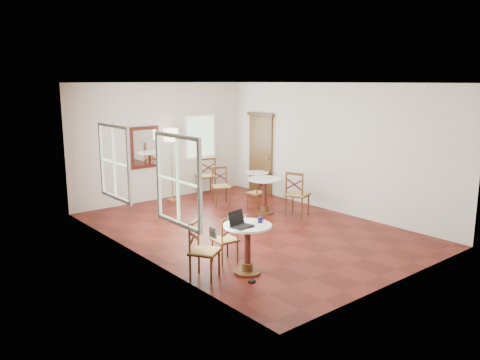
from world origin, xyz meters
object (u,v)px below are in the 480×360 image
(chair_mid_a, at_px, (257,193))
(water_glass, at_px, (245,217))
(floor_lamp, at_px, (171,140))
(navy_mug, at_px, (260,220))
(chair_back_a, at_px, (206,176))
(chair_back_b, at_px, (221,186))
(cafe_table_mid, at_px, (265,192))
(chair_mid_b, at_px, (297,194))
(mouse, at_px, (251,226))
(power_adapter, at_px, (252,282))
(chair_near_a, at_px, (226,239))
(chair_near_b, at_px, (203,251))
(laptop, at_px, (239,223))
(cafe_table_near, at_px, (248,243))
(cafe_table_back, at_px, (257,181))

(chair_mid_a, xyz_separation_m, water_glass, (-2.63, -2.67, 0.46))
(floor_lamp, xyz_separation_m, navy_mug, (-1.42, -4.98, -0.72))
(chair_back_a, height_order, water_glass, chair_back_a)
(chair_back_b, distance_m, water_glass, 4.31)
(cafe_table_mid, xyz_separation_m, chair_mid_b, (0.39, -0.66, 0.01))
(mouse, height_order, power_adapter, mouse)
(mouse, bearing_deg, floor_lamp, 81.85)
(chair_near_a, bearing_deg, navy_mug, 111.11)
(floor_lamp, xyz_separation_m, power_adapter, (-1.84, -5.27, -1.56))
(chair_near_b, xyz_separation_m, laptop, (0.50, -0.28, 0.42))
(chair_mid_b, xyz_separation_m, navy_mug, (-2.81, -1.89, 0.35))
(chair_mid_b, relative_size, laptop, 2.77)
(chair_back_a, relative_size, floor_lamp, 0.55)
(cafe_table_near, relative_size, navy_mug, 6.81)
(cafe_table_mid, height_order, mouse, mouse)
(chair_mid_a, bearing_deg, chair_back_b, -73.57)
(cafe_table_mid, bearing_deg, chair_back_a, 88.27)
(cafe_table_back, xyz_separation_m, floor_lamp, (-1.99, 1.05, 1.17))
(laptop, height_order, mouse, laptop)
(power_adapter, bearing_deg, mouse, 52.43)
(chair_back_b, relative_size, laptop, 2.47)
(floor_lamp, relative_size, navy_mug, 15.55)
(laptop, distance_m, mouse, 0.19)
(chair_near_b, distance_m, chair_mid_b, 4.02)
(cafe_table_back, xyz_separation_m, chair_mid_b, (-0.60, -2.04, 0.11))
(cafe_table_near, distance_m, chair_back_b, 4.53)
(laptop, bearing_deg, cafe_table_mid, 31.92)
(cafe_table_mid, xyz_separation_m, chair_back_b, (-0.26, 1.34, -0.05))
(chair_mid_a, relative_size, chair_back_a, 0.79)
(water_glass, bearing_deg, chair_near_a, 103.31)
(chair_mid_a, distance_m, water_glass, 3.78)
(floor_lamp, height_order, mouse, floor_lamp)
(chair_mid_b, relative_size, power_adapter, 10.31)
(chair_near_b, relative_size, chair_mid_a, 1.13)
(cafe_table_back, distance_m, chair_back_a, 1.40)
(cafe_table_near, bearing_deg, mouse, -109.16)
(chair_back_b, bearing_deg, mouse, -97.51)
(chair_near_a, relative_size, chair_near_b, 0.89)
(chair_mid_a, relative_size, laptop, 2.17)
(cafe_table_back, relative_size, chair_back_a, 0.64)
(laptop, height_order, power_adapter, laptop)
(cafe_table_near, bearing_deg, chair_back_b, 58.17)
(cafe_table_back, relative_size, chair_back_b, 0.71)
(cafe_table_near, distance_m, water_glass, 0.44)
(water_glass, bearing_deg, cafe_table_mid, 42.35)
(chair_near_a, relative_size, water_glass, 7.81)
(cafe_table_near, xyz_separation_m, mouse, (-0.05, -0.15, 0.33))
(cafe_table_mid, xyz_separation_m, chair_back_a, (0.07, 2.43, 0.00))
(cafe_table_near, height_order, chair_mid_b, chair_mid_b)
(chair_near_b, relative_size, navy_mug, 7.66)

